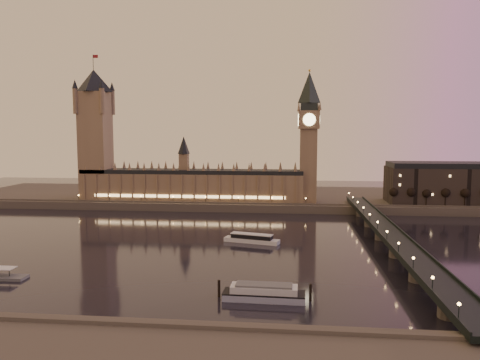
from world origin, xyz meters
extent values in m
plane|color=black|center=(0.00, 0.00, 0.00)|extent=(700.00, 700.00, 0.00)
cube|color=#423D35|center=(30.00, 165.00, 3.00)|extent=(560.00, 130.00, 6.00)
cube|color=brown|center=(-40.00, 121.00, 17.00)|extent=(180.00, 26.00, 22.00)
cube|color=black|center=(-40.00, 121.00, 29.60)|extent=(180.00, 22.00, 3.20)
cube|color=#FFCC7F|center=(-40.00, 107.50, 11.00)|extent=(153.00, 0.25, 2.20)
cube|color=brown|center=(-120.00, 121.00, 50.00)|extent=(22.00, 22.00, 88.00)
cone|color=black|center=(-120.00, 121.00, 103.00)|extent=(31.68, 31.68, 18.00)
cylinder|color=black|center=(-120.00, 121.00, 118.00)|extent=(0.44, 0.44, 12.00)
cube|color=maroon|center=(-117.80, 121.00, 122.50)|extent=(4.00, 0.15, 2.50)
cube|color=brown|center=(54.00, 121.00, 35.00)|extent=(13.00, 13.00, 58.00)
cube|color=brown|center=(54.00, 121.00, 71.00)|extent=(16.00, 16.00, 14.00)
cylinder|color=#FFEAA5|center=(54.00, 112.82, 71.00)|extent=(9.60, 0.35, 9.60)
cylinder|color=#FFEAA5|center=(45.82, 121.00, 71.00)|extent=(0.35, 9.60, 9.60)
cube|color=black|center=(54.00, 121.00, 81.00)|extent=(13.00, 13.00, 6.00)
cone|color=black|center=(54.00, 121.00, 96.00)|extent=(17.68, 17.68, 24.00)
sphere|color=gold|center=(54.00, 121.00, 109.00)|extent=(2.00, 2.00, 2.00)
cube|color=black|center=(92.00, 0.00, 8.00)|extent=(13.00, 260.00, 2.00)
cube|color=black|center=(85.70, 0.00, 9.50)|extent=(0.60, 260.00, 1.00)
cube|color=black|center=(98.30, 0.00, 9.50)|extent=(0.60, 260.00, 1.00)
cube|color=black|center=(172.00, 127.00, 20.00)|extent=(110.00, 36.00, 28.00)
cube|color=black|center=(172.00, 127.00, 36.00)|extent=(108.00, 34.00, 4.00)
cylinder|color=black|center=(117.09, 109.00, 10.87)|extent=(0.70, 0.70, 9.74)
sphere|color=black|center=(117.09, 109.00, 15.96)|extent=(6.49, 6.49, 6.49)
cylinder|color=black|center=(130.32, 109.00, 10.87)|extent=(0.70, 0.70, 9.74)
sphere|color=black|center=(130.32, 109.00, 15.96)|extent=(6.49, 6.49, 6.49)
cylinder|color=black|center=(143.55, 109.00, 10.87)|extent=(0.70, 0.70, 9.74)
sphere|color=black|center=(143.55, 109.00, 15.96)|extent=(6.49, 6.49, 6.49)
cylinder|color=black|center=(156.79, 109.00, 10.87)|extent=(0.70, 0.70, 9.74)
sphere|color=black|center=(156.79, 109.00, 15.96)|extent=(6.49, 6.49, 6.49)
cylinder|color=black|center=(170.02, 109.00, 10.87)|extent=(0.70, 0.70, 9.74)
sphere|color=black|center=(170.02, 109.00, 15.96)|extent=(6.49, 6.49, 6.49)
cube|color=silver|center=(18.50, 4.34, 1.14)|extent=(31.87, 14.50, 2.29)
cube|color=black|center=(18.50, 4.34, 3.43)|extent=(23.72, 11.26, 2.29)
cube|color=silver|center=(18.50, 4.34, 4.78)|extent=(24.40, 11.68, 0.42)
cube|color=#97A2C1|center=(30.07, -84.85, 1.22)|extent=(30.24, 9.31, 2.44)
cube|color=black|center=(30.07, -84.85, 2.67)|extent=(30.24, 9.31, 0.47)
cube|color=silver|center=(30.07, -84.85, 4.13)|extent=(24.59, 8.21, 2.44)
cube|color=#595B5E|center=(30.07, -84.85, 5.67)|extent=(20.81, 7.16, 0.66)
cylinder|color=black|center=(13.20, -83.36, 3.19)|extent=(1.03, 1.03, 6.38)
cylinder|color=black|center=(46.94, -84.34, 3.19)|extent=(1.03, 1.03, 6.38)
camera|label=1|loc=(38.54, -250.90, 61.13)|focal=35.00mm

